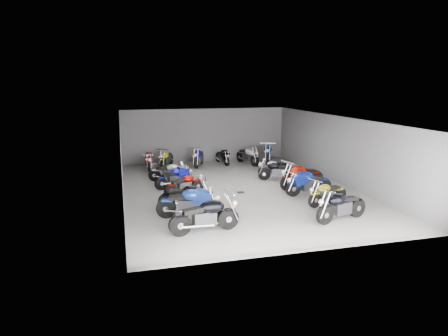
{
  "coord_description": "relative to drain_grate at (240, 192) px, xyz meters",
  "views": [
    {
      "loc": [
        -4.98,
        -16.71,
        4.75
      ],
      "look_at": [
        -0.58,
        0.16,
        1.0
      ],
      "focal_mm": 32.0,
      "sensor_mm": 36.0,
      "label": 1
    }
  ],
  "objects": [
    {
      "name": "ground",
      "position": [
        0.0,
        0.5,
        -0.01
      ],
      "size": [
        14.0,
        14.0,
        0.0
      ],
      "primitive_type": "plane",
      "color": "#9C9A94",
      "rests_on": "ground"
    },
    {
      "name": "wall_back",
      "position": [
        0.0,
        7.5,
        1.59
      ],
      "size": [
        10.0,
        0.1,
        3.2
      ],
      "primitive_type": "cube",
      "color": "slate",
      "rests_on": "ground"
    },
    {
      "name": "wall_left",
      "position": [
        -5.0,
        0.5,
        1.59
      ],
      "size": [
        0.1,
        14.0,
        3.2
      ],
      "primitive_type": "cube",
      "color": "slate",
      "rests_on": "ground"
    },
    {
      "name": "wall_right",
      "position": [
        5.0,
        0.5,
        1.59
      ],
      "size": [
        0.1,
        14.0,
        3.2
      ],
      "primitive_type": "cube",
      "color": "slate",
      "rests_on": "ground"
    },
    {
      "name": "ceiling",
      "position": [
        0.0,
        0.5,
        3.21
      ],
      "size": [
        10.0,
        14.0,
        0.04
      ],
      "primitive_type": "cube",
      "color": "black",
      "rests_on": "wall_back"
    },
    {
      "name": "drain_grate",
      "position": [
        0.0,
        0.0,
        0.0
      ],
      "size": [
        0.32,
        0.32,
        0.01
      ],
      "primitive_type": "cube",
      "color": "black",
      "rests_on": "ground"
    },
    {
      "name": "motorcycle_left_a",
      "position": [
        -2.48,
        -4.28,
        0.56
      ],
      "size": [
        2.35,
        0.54,
        1.04
      ],
      "rotation": [
        0.0,
        0.0,
        -1.45
      ],
      "color": "black",
      "rests_on": "ground"
    },
    {
      "name": "motorcycle_left_b",
      "position": [
        -2.75,
        -2.8,
        0.55
      ],
      "size": [
        2.27,
        0.82,
        1.02
      ],
      "rotation": [
        0.0,
        0.0,
        -1.86
      ],
      "color": "black",
      "rests_on": "ground"
    },
    {
      "name": "motorcycle_left_c",
      "position": [
        -2.68,
        -1.75,
        0.5
      ],
      "size": [
        2.12,
        0.56,
        0.94
      ],
      "rotation": [
        0.0,
        0.0,
        -1.74
      ],
      "color": "black",
      "rests_on": "ground"
    },
    {
      "name": "motorcycle_left_d",
      "position": [
        -2.43,
        0.27,
        0.46
      ],
      "size": [
        1.84,
        0.83,
        0.85
      ],
      "rotation": [
        0.0,
        0.0,
        -1.2
      ],
      "color": "black",
      "rests_on": "ground"
    },
    {
      "name": "motorcycle_left_e",
      "position": [
        -2.67,
        1.59,
        0.47
      ],
      "size": [
        1.88,
        0.87,
        0.87
      ],
      "rotation": [
        0.0,
        0.0,
        -1.18
      ],
      "color": "black",
      "rests_on": "ground"
    },
    {
      "name": "motorcycle_left_f",
      "position": [
        -2.79,
        2.78,
        0.47
      ],
      "size": [
        1.92,
        0.78,
        0.88
      ],
      "rotation": [
        0.0,
        0.0,
        -1.91
      ],
      "color": "black",
      "rests_on": "ground"
    },
    {
      "name": "motorcycle_right_a",
      "position": [
        2.33,
        -4.38,
        0.53
      ],
      "size": [
        2.2,
        0.75,
        0.99
      ],
      "rotation": [
        0.0,
        0.0,
        1.84
      ],
      "color": "black",
      "rests_on": "ground"
    },
    {
      "name": "motorcycle_right_b",
      "position": [
        2.78,
        -2.59,
        0.47
      ],
      "size": [
        1.93,
        0.72,
        0.87
      ],
      "rotation": [
        0.0,
        0.0,
        1.87
      ],
      "color": "black",
      "rests_on": "ground"
    },
    {
      "name": "motorcycle_right_c",
      "position": [
        2.7,
        -1.09,
        0.52
      ],
      "size": [
        2.2,
        0.49,
        0.97
      ],
      "rotation": [
        0.0,
        0.0,
        1.67
      ],
      "color": "black",
      "rests_on": "ground"
    },
    {
      "name": "motorcycle_right_d",
      "position": [
        2.87,
        -0.08,
        0.57
      ],
      "size": [
        2.36,
        0.77,
        1.05
      ],
      "rotation": [
        0.0,
        0.0,
        1.83
      ],
      "color": "black",
      "rests_on": "ground"
    },
    {
      "name": "motorcycle_right_e",
      "position": [
        2.41,
        1.6,
        0.48
      ],
      "size": [
        1.91,
        0.98,
        0.9
      ],
      "rotation": [
        0.0,
        0.0,
        1.14
      ],
      "color": "black",
      "rests_on": "ground"
    },
    {
      "name": "motorcycle_right_f",
      "position": [
        2.63,
        2.54,
        0.45
      ],
      "size": [
        1.88,
        0.37,
        0.83
      ],
      "rotation": [
        0.0,
        0.0,
        1.59
      ],
      "color": "black",
      "rests_on": "ground"
    },
    {
      "name": "motorcycle_back_a",
      "position": [
        -3.56,
        5.9,
        0.49
      ],
      "size": [
        0.41,
        2.06,
        0.91
      ],
      "rotation": [
        0.0,
        0.0,
        3.11
      ],
      "color": "black",
      "rests_on": "ground"
    },
    {
      "name": "motorcycle_back_b",
      "position": [
        -2.51,
        6.29,
        0.49
      ],
      "size": [
        0.98,
        1.92,
        0.9
      ],
      "rotation": [
        0.0,
        0.0,
        2.71
      ],
      "color": "black",
      "rests_on": "ground"
    },
    {
      "name": "motorcycle_back_c",
      "position": [
        -0.71,
        5.94,
        0.53
      ],
      "size": [
        0.96,
        2.14,
        0.98
      ],
      "rotation": [
        0.0,
        0.0,
        2.77
      ],
      "color": "black",
      "rests_on": "ground"
    },
    {
      "name": "motorcycle_back_d",
      "position": [
        0.8,
        6.26,
        0.44
      ],
      "size": [
        0.46,
        1.86,
        0.82
      ],
      "rotation": [
        0.0,
        0.0,
        3.29
      ],
      "color": "black",
      "rests_on": "ground"
    },
    {
      "name": "motorcycle_back_e",
      "position": [
        2.21,
        5.81,
        0.52
      ],
      "size": [
        0.72,
        2.17,
        0.97
      ],
      "rotation": [
        0.0,
        0.0,
        3.4
      ],
      "color": "black",
      "rests_on": "ground"
    },
    {
      "name": "motorcycle_back_f",
      "position": [
        3.59,
        6.08,
        0.57
      ],
      "size": [
        1.07,
        2.26,
        1.05
      ],
      "rotation": [
        0.0,
        0.0,
        2.75
      ],
      "color": "black",
      "rests_on": "ground"
    }
  ]
}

